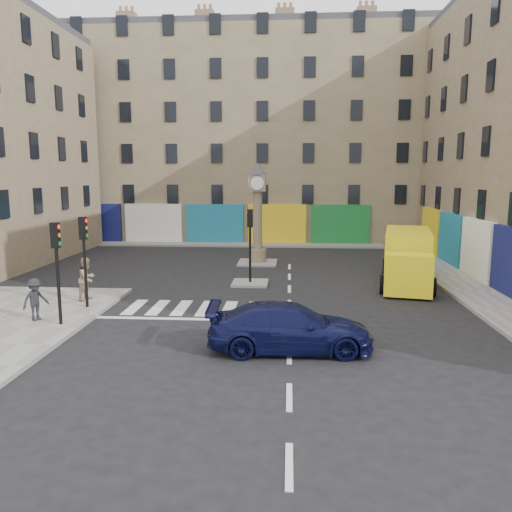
# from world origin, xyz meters

# --- Properties ---
(ground) EXTENTS (120.00, 120.00, 0.00)m
(ground) POSITION_xyz_m (0.00, 0.00, 0.00)
(ground) COLOR black
(ground) RESTS_ON ground
(sidewalk_right) EXTENTS (2.60, 30.00, 0.15)m
(sidewalk_right) POSITION_xyz_m (8.70, 10.00, 0.07)
(sidewalk_right) COLOR gray
(sidewalk_right) RESTS_ON ground
(sidewalk_far) EXTENTS (32.00, 2.40, 0.15)m
(sidewalk_far) POSITION_xyz_m (-4.00, 22.20, 0.07)
(sidewalk_far) COLOR gray
(sidewalk_far) RESTS_ON ground
(island_near) EXTENTS (1.80, 1.80, 0.12)m
(island_near) POSITION_xyz_m (-2.00, 8.00, 0.06)
(island_near) COLOR gray
(island_near) RESTS_ON ground
(island_far) EXTENTS (2.40, 2.40, 0.12)m
(island_far) POSITION_xyz_m (-2.00, 14.00, 0.06)
(island_far) COLOR gray
(island_far) RESTS_ON ground
(building_far) EXTENTS (32.00, 10.00, 17.00)m
(building_far) POSITION_xyz_m (-4.00, 28.00, 8.50)
(building_far) COLOR gray
(building_far) RESTS_ON ground
(traffic_light_left_near) EXTENTS (0.28, 0.22, 3.70)m
(traffic_light_left_near) POSITION_xyz_m (-8.30, 0.20, 2.62)
(traffic_light_left_near) COLOR black
(traffic_light_left_near) RESTS_ON sidewalk_left
(traffic_light_left_far) EXTENTS (0.28, 0.22, 3.70)m
(traffic_light_left_far) POSITION_xyz_m (-8.30, 2.60, 2.62)
(traffic_light_left_far) COLOR black
(traffic_light_left_far) RESTS_ON sidewalk_left
(traffic_light_island) EXTENTS (0.28, 0.22, 3.70)m
(traffic_light_island) POSITION_xyz_m (-2.00, 8.00, 2.59)
(traffic_light_island) COLOR black
(traffic_light_island) RESTS_ON island_near
(clock_pillar) EXTENTS (1.20, 1.20, 6.10)m
(clock_pillar) POSITION_xyz_m (-2.00, 14.00, 3.55)
(clock_pillar) COLOR #8B795B
(clock_pillar) RESTS_ON island_far
(navy_sedan) EXTENTS (5.28, 2.35, 1.51)m
(navy_sedan) POSITION_xyz_m (0.01, -1.59, 0.75)
(navy_sedan) COLOR #0B0E33
(navy_sedan) RESTS_ON ground
(yellow_van) EXTENTS (3.65, 7.57, 2.65)m
(yellow_van) POSITION_xyz_m (6.03, 8.90, 1.32)
(yellow_van) COLOR yellow
(yellow_van) RESTS_ON ground
(pedestrian_tan) EXTENTS (0.91, 1.05, 1.86)m
(pedestrian_tan) POSITION_xyz_m (-8.74, 3.77, 1.08)
(pedestrian_tan) COLOR #977A5D
(pedestrian_tan) RESTS_ON sidewalk_left
(pedestrian_dark) EXTENTS (1.03, 1.18, 1.58)m
(pedestrian_dark) POSITION_xyz_m (-9.42, 0.61, 0.94)
(pedestrian_dark) COLOR black
(pedestrian_dark) RESTS_ON sidewalk_left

